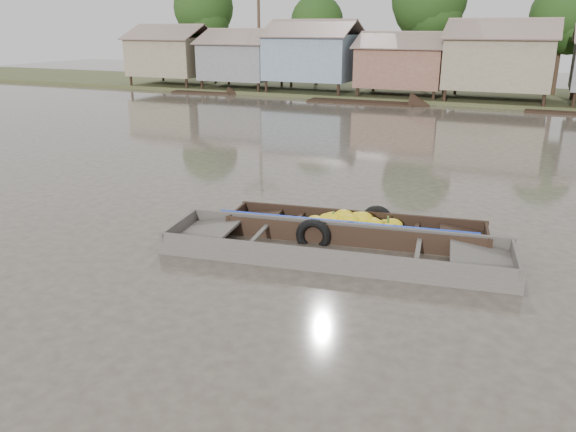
% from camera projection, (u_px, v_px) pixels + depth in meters
% --- Properties ---
extents(ground, '(120.00, 120.00, 0.00)m').
position_uv_depth(ground, '(266.00, 253.00, 12.74)').
color(ground, '#453D35').
rests_on(ground, ground).
extents(riverbank, '(120.00, 12.47, 10.22)m').
position_uv_depth(riverbank, '(511.00, 54.00, 38.17)').
color(riverbank, '#384723').
rests_on(riverbank, ground).
extents(banana_boat, '(6.41, 2.45, 0.89)m').
position_uv_depth(banana_boat, '(351.00, 228.00, 13.73)').
color(banana_boat, black).
rests_on(banana_boat, ground).
extents(viewer_boat, '(7.94, 3.12, 0.62)m').
position_uv_depth(viewer_boat, '(336.00, 253.00, 12.61)').
color(viewer_boat, '#47403C').
rests_on(viewer_boat, ground).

